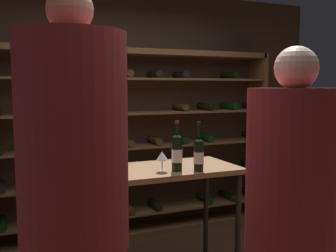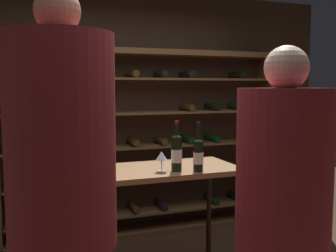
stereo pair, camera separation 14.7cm
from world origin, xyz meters
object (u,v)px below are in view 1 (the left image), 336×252
wine_glass_stemmed_right (90,156)px  wine_glass_stemmed_left (162,157)px  wine_bottle_gold_foil (199,154)px  wine_rack (141,144)px  tasting_table (157,182)px  person_guest_plum_blouse (74,194)px  wine_bottle_green_slim (177,152)px  person_guest_khaki (292,215)px

wine_glass_stemmed_right → wine_glass_stemmed_left: (0.49, -0.23, -0.00)m
wine_bottle_gold_foil → wine_glass_stemmed_right: size_ratio=2.47×
wine_glass_stemmed_right → wine_rack: bearing=55.0°
tasting_table → person_guest_plum_blouse: (-0.81, -1.05, 0.26)m
wine_bottle_green_slim → person_guest_khaki: bearing=-85.4°
wine_rack → person_guest_plum_blouse: size_ratio=1.51×
person_guest_plum_blouse → wine_bottle_gold_foil: (1.06, 0.81, -0.01)m
person_guest_khaki → person_guest_plum_blouse: (-1.01, 0.28, 0.14)m
wine_bottle_gold_foil → wine_bottle_green_slim: wine_bottle_green_slim is taller
wine_rack → wine_bottle_green_slim: bearing=-98.3°
wine_bottle_gold_foil → wine_bottle_green_slim: bearing=153.3°
person_guest_khaki → wine_glass_stemmed_left: size_ratio=12.01×
wine_rack → wine_glass_stemmed_right: 1.41m
person_guest_plum_blouse → wine_bottle_green_slim: 1.27m
tasting_table → wine_bottle_gold_foil: (0.25, -0.24, 0.24)m
person_guest_khaki → person_guest_plum_blouse: size_ratio=0.88×
person_guest_plum_blouse → wine_bottle_gold_foil: 1.34m
wine_bottle_gold_foil → wine_glass_stemmed_right: wine_bottle_gold_foil is taller
person_guest_khaki → wine_glass_stemmed_right: (-0.70, 1.42, 0.11)m
wine_bottle_green_slim → wine_glass_stemmed_right: (-0.60, 0.26, -0.03)m
person_guest_khaki → wine_bottle_gold_foil: 1.10m
wine_rack → person_guest_plum_blouse: person_guest_plum_blouse is taller
wine_glass_stemmed_right → wine_glass_stemmed_left: bearing=-25.2°
person_guest_khaki → wine_rack: bearing=169.0°
person_guest_plum_blouse → wine_glass_stemmed_left: person_guest_plum_blouse is taller
person_guest_khaki → wine_bottle_gold_foil: size_ratio=4.89×
wine_rack → wine_glass_stemmed_left: (-0.32, -1.38, 0.11)m
wine_glass_stemmed_left → wine_bottle_green_slim: bearing=-12.5°
tasting_table → wine_glass_stemmed_right: wine_glass_stemmed_right is taller
wine_bottle_green_slim → wine_glass_stemmed_left: 0.12m
tasting_table → person_guest_plum_blouse: size_ratio=0.62×
person_guest_plum_blouse → tasting_table: bearing=-103.2°
person_guest_khaki → wine_glass_stemmed_left: (-0.20, 1.19, 0.11)m
wine_glass_stemmed_right → wine_bottle_gold_foil: bearing=-23.8°
person_guest_khaki → wine_glass_stemmed_right: bearing=-162.5°
person_guest_khaki → wine_bottle_gold_foil: person_guest_khaki is taller
wine_bottle_gold_foil → wine_glass_stemmed_left: 0.28m
wine_rack → wine_glass_stemmed_left: size_ratio=20.60×
wine_rack → wine_bottle_gold_foil: (-0.06, -1.48, 0.13)m
wine_rack → wine_bottle_gold_foil: wine_rack is taller
wine_bottle_green_slim → wine_rack: bearing=81.7°
person_guest_plum_blouse → wine_bottle_green_slim: size_ratio=5.44×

